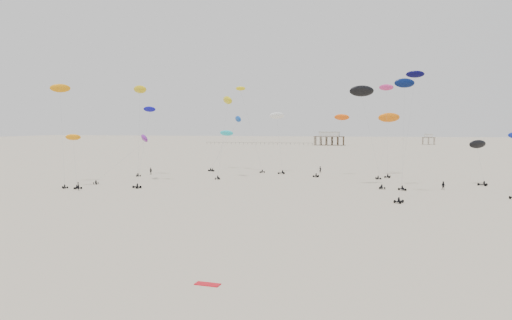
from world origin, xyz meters
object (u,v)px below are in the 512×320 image
(rig_4, at_px, (404,103))
(pavilion_main, at_px, (329,139))
(pavilion_small, at_px, (429,140))
(spectator_0, at_px, (78,190))
(rig_9, at_px, (61,101))

(rig_4, bearing_deg, pavilion_main, -117.45)
(pavilion_small, xyz_separation_m, spectator_0, (-98.64, -293.55, -3.49))
(pavilion_small, distance_m, spectator_0, 309.69)
(pavilion_small, xyz_separation_m, rig_9, (-109.40, -283.51, 16.00))
(pavilion_main, distance_m, spectator_0, 265.13)
(pavilion_main, relative_size, rig_9, 0.85)
(pavilion_main, distance_m, rig_4, 245.59)
(pavilion_small, relative_size, rig_4, 0.37)
(pavilion_main, distance_m, rig_9, 257.01)
(pavilion_small, bearing_deg, pavilion_main, -156.80)
(pavilion_main, xyz_separation_m, rig_9, (-39.40, -253.51, 15.27))
(pavilion_small, distance_m, rig_4, 274.27)
(rig_9, bearing_deg, pavilion_small, 6.40)
(rig_4, height_order, spectator_0, rig_4)
(rig_9, bearing_deg, pavilion_main, 18.66)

